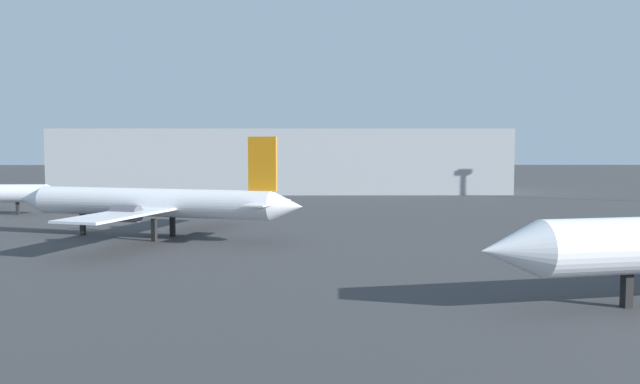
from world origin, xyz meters
The scene contains 2 objects.
airplane_on_taxiway centered at (-13.54, 46.99, 3.46)m, with size 30.10×26.63×9.76m.
terminal_building centered at (-4.31, 111.83, 6.11)m, with size 85.78×22.00×12.22m, color #999EA3.
Camera 1 is at (1.76, -12.85, 8.78)m, focal length 34.96 mm.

